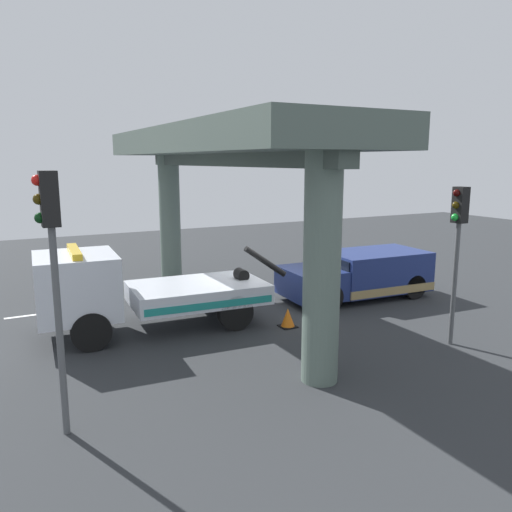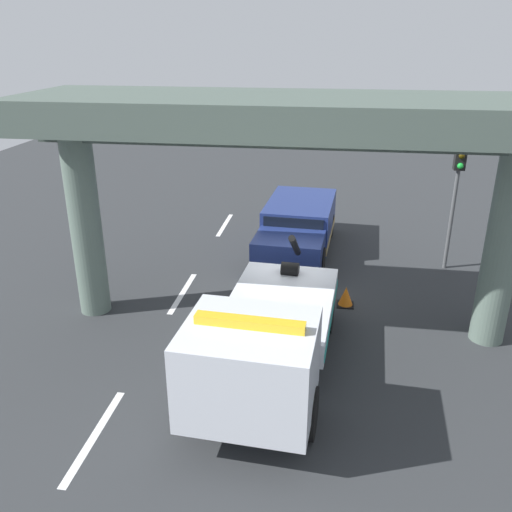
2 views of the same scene
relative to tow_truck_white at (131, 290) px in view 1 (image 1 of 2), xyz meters
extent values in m
cube|color=#2D3033|center=(-4.13, 0.05, -1.25)|extent=(60.00, 40.00, 0.10)
cube|color=silver|center=(-10.13, -2.95, -1.20)|extent=(2.60, 0.16, 0.01)
cube|color=silver|center=(-4.13, -2.95, -1.20)|extent=(2.60, 0.16, 0.01)
cube|color=silver|center=(1.87, -2.95, -1.20)|extent=(2.60, 0.16, 0.01)
cube|color=silver|center=(-1.93, 0.12, -0.28)|extent=(3.98, 2.63, 0.55)
cube|color=silver|center=(1.40, -0.09, 0.27)|extent=(2.19, 2.43, 1.65)
cube|color=black|center=(2.01, -0.13, 0.64)|extent=(0.20, 2.21, 0.66)
cube|color=teal|center=(-1.85, 1.32, -0.36)|extent=(3.64, 0.25, 0.20)
cylinder|color=black|center=(-4.11, 0.25, 0.46)|extent=(1.42, 0.27, 1.07)
cylinder|color=black|center=(-3.31, 0.20, 0.12)|extent=(0.39, 0.47, 0.36)
cube|color=yellow|center=(1.40, -0.09, 1.18)|extent=(0.36, 1.93, 0.16)
cylinder|color=black|center=(1.26, 0.96, -0.70)|extent=(1.02, 0.38, 1.00)
cylinder|color=black|center=(1.13, -1.11, -0.70)|extent=(1.02, 0.38, 1.00)
cylinder|color=black|center=(-2.63, 1.20, -0.70)|extent=(1.02, 0.38, 1.00)
cylinder|color=black|center=(-2.76, -0.87, -0.70)|extent=(1.02, 0.38, 1.00)
cube|color=navy|center=(-8.62, 0.09, -0.30)|extent=(3.59, 2.41, 1.35)
cube|color=navy|center=(-6.04, -0.07, -0.50)|extent=(1.86, 2.21, 0.95)
cube|color=black|center=(-6.88, -0.02, 0.00)|extent=(0.18, 1.94, 0.59)
cube|color=#9E8451|center=(-8.62, 0.09, -0.79)|extent=(3.61, 2.43, 0.28)
cylinder|color=black|center=(-6.13, 0.89, -0.78)|extent=(0.86, 0.33, 0.84)
cylinder|color=black|center=(-6.25, -1.02, -0.78)|extent=(0.86, 0.33, 0.84)
cylinder|color=black|center=(-9.51, 1.10, -0.78)|extent=(0.86, 0.33, 0.84)
cylinder|color=black|center=(-9.63, -0.81, -0.78)|extent=(0.86, 0.33, 0.84)
cylinder|color=#596B60|center=(-2.81, 5.09, 1.26)|extent=(0.79, 0.79, 4.91)
cylinder|color=#596B60|center=(-2.81, -5.00, 1.26)|extent=(0.79, 0.79, 4.91)
cube|color=#4B5B52|center=(-2.81, 0.05, 4.09)|extent=(3.60, 12.08, 0.75)
cube|color=#3E4A43|center=(-2.81, 0.05, 3.53)|extent=(0.50, 11.68, 0.36)
cylinder|color=#515456|center=(-7.13, 4.83, 0.39)|extent=(0.12, 0.12, 3.18)
cube|color=black|center=(-7.13, 4.83, 2.43)|extent=(0.28, 0.32, 0.90)
sphere|color=#360605|center=(-6.97, 4.83, 2.73)|extent=(0.18, 0.18, 0.18)
sphere|color=#3A2D06|center=(-6.97, 4.83, 2.43)|extent=(0.18, 0.18, 0.18)
sphere|color=green|center=(-6.97, 4.83, 2.13)|extent=(0.18, 0.18, 0.18)
cylinder|color=#515456|center=(2.37, 4.83, 0.63)|extent=(0.12, 0.12, 3.66)
cube|color=black|center=(2.37, 4.83, 2.91)|extent=(0.28, 0.32, 0.90)
sphere|color=red|center=(2.53, 4.83, 3.21)|extent=(0.18, 0.18, 0.18)
sphere|color=#3A2D06|center=(2.53, 4.83, 2.91)|extent=(0.18, 0.18, 0.18)
sphere|color=black|center=(2.53, 4.83, 2.61)|extent=(0.18, 0.18, 0.18)
cone|color=orange|center=(-4.07, 1.69, -0.93)|extent=(0.42, 0.42, 0.55)
cube|color=black|center=(-4.07, 1.69, -1.19)|extent=(0.46, 0.46, 0.03)
camera|label=1|loc=(3.21, 13.61, 3.51)|focal=35.47mm
camera|label=2|loc=(9.26, 1.21, 5.74)|focal=37.59mm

